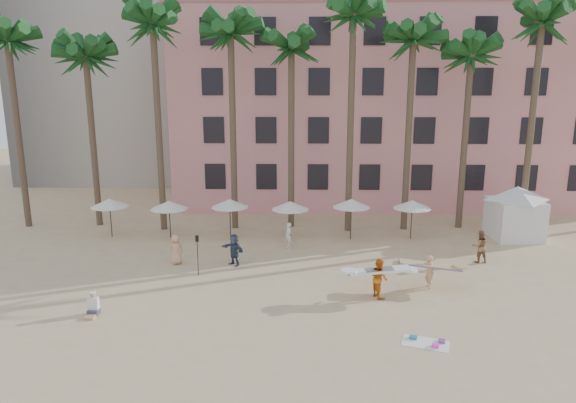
# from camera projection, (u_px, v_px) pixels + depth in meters

# --- Properties ---
(ground) EXTENTS (120.00, 120.00, 0.00)m
(ground) POSITION_uv_depth(u_px,v_px,m) (307.00, 324.00, 21.98)
(ground) COLOR #D1B789
(ground) RESTS_ON ground
(pink_hotel) EXTENTS (35.00, 14.00, 16.00)m
(pink_hotel) POSITION_uv_depth(u_px,v_px,m) (384.00, 108.00, 45.35)
(pink_hotel) COLOR #E4968B
(pink_hotel) RESTS_ON ground
(palm_row) EXTENTS (44.40, 5.40, 16.30)m
(palm_row) POSITION_uv_depth(u_px,v_px,m) (314.00, 38.00, 33.69)
(palm_row) COLOR brown
(palm_row) RESTS_ON ground
(umbrella_row) EXTENTS (22.50, 2.70, 2.73)m
(umbrella_row) POSITION_uv_depth(u_px,v_px,m) (260.00, 204.00, 33.72)
(umbrella_row) COLOR #332B23
(umbrella_row) RESTS_ON ground
(cabana) EXTENTS (4.77, 4.77, 3.50)m
(cabana) POSITION_uv_depth(u_px,v_px,m) (516.00, 208.00, 33.82)
(cabana) COLOR white
(cabana) RESTS_ON ground
(beach_towel) EXTENTS (2.03, 1.53, 0.14)m
(beach_towel) POSITION_uv_depth(u_px,v_px,m) (427.00, 342.00, 20.32)
(beach_towel) COLOR white
(beach_towel) RESTS_ON ground
(carrier_yellow) EXTENTS (3.09, 1.00, 1.71)m
(carrier_yellow) POSITION_uv_depth(u_px,v_px,m) (430.00, 269.00, 25.68)
(carrier_yellow) COLOR tan
(carrier_yellow) RESTS_ON ground
(carrier_white) EXTENTS (2.99, 1.14, 1.92)m
(carrier_white) POSITION_uv_depth(u_px,v_px,m) (379.00, 277.00, 24.56)
(carrier_white) COLOR orange
(carrier_white) RESTS_ON ground
(beachgoers) EXTENTS (18.35, 4.04, 1.90)m
(beachgoers) POSITION_uv_depth(u_px,v_px,m) (304.00, 247.00, 29.39)
(beachgoers) COLOR #8B5E3A
(beachgoers) RESTS_ON ground
(paddle) EXTENTS (0.18, 0.04, 2.23)m
(paddle) POSITION_uv_depth(u_px,v_px,m) (197.00, 250.00, 27.26)
(paddle) COLOR black
(paddle) RESTS_ON ground
(seated_man) EXTENTS (0.46, 0.81, 1.05)m
(seated_man) POSITION_uv_depth(u_px,v_px,m) (93.00, 307.00, 22.74)
(seated_man) COLOR #3F3F4C
(seated_man) RESTS_ON ground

